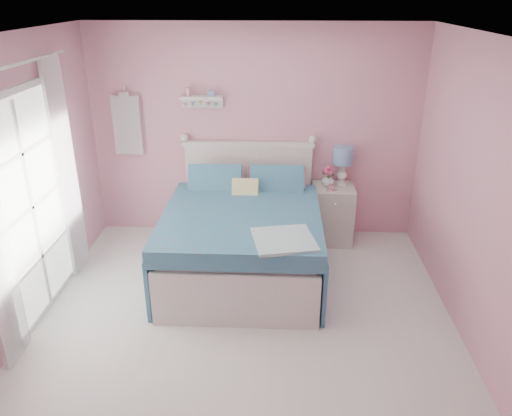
# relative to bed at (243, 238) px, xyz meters

# --- Properties ---
(floor) EXTENTS (4.50, 4.50, 0.00)m
(floor) POSITION_rel_bed_xyz_m (0.08, -1.20, -0.41)
(floor) COLOR silver
(floor) RESTS_ON ground
(room_shell) EXTENTS (4.50, 4.50, 4.50)m
(room_shell) POSITION_rel_bed_xyz_m (0.08, -1.20, 1.17)
(room_shell) COLOR pink
(room_shell) RESTS_ON floor
(bed) EXTENTS (1.65, 2.10, 1.21)m
(bed) POSITION_rel_bed_xyz_m (0.00, 0.00, 0.00)
(bed) COLOR silver
(bed) RESTS_ON floor
(nightstand) EXTENTS (0.50, 0.49, 0.72)m
(nightstand) POSITION_rel_bed_xyz_m (1.05, 0.78, -0.05)
(nightstand) COLOR beige
(nightstand) RESTS_ON floor
(table_lamp) EXTENTS (0.24, 0.24, 0.47)m
(table_lamp) POSITION_rel_bed_xyz_m (1.15, 0.90, 0.64)
(table_lamp) COLOR white
(table_lamp) RESTS_ON nightstand
(vase) EXTENTS (0.17, 0.17, 0.16)m
(vase) POSITION_rel_bed_xyz_m (0.98, 0.81, 0.39)
(vase) COLOR silver
(vase) RESTS_ON nightstand
(teacup) EXTENTS (0.11, 0.11, 0.07)m
(teacup) POSITION_rel_bed_xyz_m (1.01, 0.67, 0.35)
(teacup) COLOR pink
(teacup) RESTS_ON nightstand
(roses) EXTENTS (0.14, 0.11, 0.12)m
(roses) POSITION_rel_bed_xyz_m (0.97, 0.81, 0.51)
(roses) COLOR #D44879
(roses) RESTS_ON vase
(wall_shelf) EXTENTS (0.50, 0.15, 0.25)m
(wall_shelf) POSITION_rel_bed_xyz_m (-0.55, 0.99, 1.33)
(wall_shelf) COLOR silver
(wall_shelf) RESTS_ON room_shell
(hanging_dress) EXTENTS (0.34, 0.03, 0.72)m
(hanging_dress) POSITION_rel_bed_xyz_m (-1.48, 0.98, 0.99)
(hanging_dress) COLOR white
(hanging_dress) RESTS_ON room_shell
(french_door) EXTENTS (0.04, 1.32, 2.16)m
(french_door) POSITION_rel_bed_xyz_m (-1.90, -0.80, 0.67)
(french_door) COLOR silver
(french_door) RESTS_ON floor
(curtain_far) EXTENTS (0.04, 0.40, 2.32)m
(curtain_far) POSITION_rel_bed_xyz_m (-1.84, -0.06, 0.77)
(curtain_far) COLOR white
(curtain_far) RESTS_ON floor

